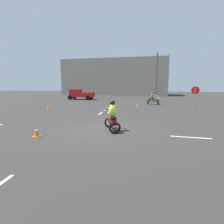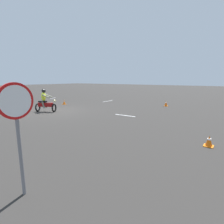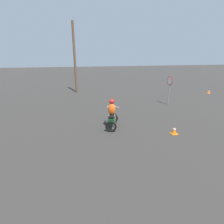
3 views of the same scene
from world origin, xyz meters
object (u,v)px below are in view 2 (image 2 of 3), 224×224
Objects in this scene: traffic_cone_near_left at (209,141)px; motorcycle_rider_foreground at (45,102)px; stop_sign at (17,117)px; traffic_cone_far_center at (166,104)px; traffic_cone_far_right at (64,102)px.

motorcycle_rider_foreground is at bearing -93.18° from traffic_cone_near_left.
stop_sign is at bearing 28.75° from motorcycle_rider_foreground.
traffic_cone_far_center is at bearing -173.17° from stop_sign.
traffic_cone_far_right is (-3.23, -1.87, -0.51)m from motorcycle_rider_foreground.
stop_sign is at bearing -27.90° from traffic_cone_near_left.
stop_sign reaches higher than motorcycle_rider_foreground.
traffic_cone_far_right is at bearing -132.72° from stop_sign.
motorcycle_rider_foreground is 4.21× the size of traffic_cone_near_left.
stop_sign is 4.80× the size of traffic_cone_far_center.
motorcycle_rider_foreground is 0.72× the size of stop_sign.
traffic_cone_far_right is at bearing -61.02° from traffic_cone_far_center.
traffic_cone_far_right is at bearing -174.92° from motorcycle_rider_foreground.
stop_sign is 5.84× the size of traffic_cone_near_left.
motorcycle_rider_foreground reaches higher than traffic_cone_near_left.
stop_sign is 13.67m from traffic_cone_far_center.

